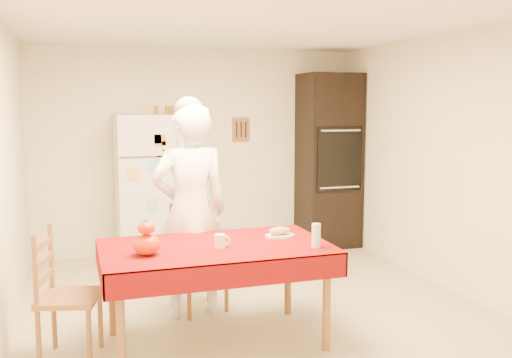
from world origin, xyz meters
name	(u,v)px	position (x,y,z in m)	size (l,w,h in m)	color
floor	(254,308)	(0.00, 0.00, 0.00)	(4.50, 4.50, 0.00)	tan
room_shell	(254,127)	(0.00, 0.00, 1.62)	(4.02, 4.52, 2.51)	#F1E6CB
refrigerator	(150,189)	(-0.65, 1.88, 0.85)	(0.75, 0.74, 1.70)	white
oven_cabinet	(329,161)	(1.63, 1.93, 1.10)	(0.70, 0.62, 2.20)	black
dining_table	(215,254)	(-0.50, -0.61, 0.69)	(1.70, 1.00, 0.76)	brown
chair_far	(196,253)	(-0.49, 0.17, 0.51)	(0.50, 0.49, 0.95)	brown
chair_left	(60,290)	(-1.62, -0.55, 0.51)	(0.49, 0.51, 0.95)	brown
seated_woman	(190,212)	(-0.56, 0.01, 0.91)	(0.66, 0.44, 1.82)	white
coffee_mug	(220,241)	(-0.49, -0.70, 0.81)	(0.08, 0.08, 0.10)	white
pumpkin_lower	(147,245)	(-1.03, -0.74, 0.84)	(0.20, 0.20, 0.15)	#D24904
pumpkin_upper	(146,228)	(-1.03, -0.74, 0.95)	(0.12, 0.12, 0.09)	#E04605
wine_glass	(316,235)	(0.20, -0.90, 0.85)	(0.07, 0.07, 0.18)	silver
bread_plate	(280,236)	(0.06, -0.51, 0.77)	(0.24, 0.24, 0.02)	white
bread_loaf	(280,231)	(0.06, -0.51, 0.81)	(0.18, 0.10, 0.06)	#AC7F55
spice_jar_left	(156,110)	(-0.56, 1.93, 1.75)	(0.05, 0.05, 0.10)	#94551A
spice_jar_mid	(167,110)	(-0.43, 1.93, 1.75)	(0.05, 0.05, 0.10)	brown
spice_jar_right	(172,110)	(-0.37, 1.93, 1.75)	(0.05, 0.05, 0.10)	#91571A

